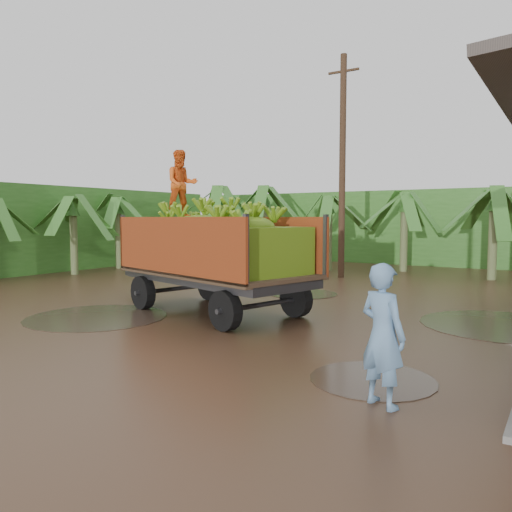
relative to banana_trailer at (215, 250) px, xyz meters
The scene contains 7 objects.
ground 2.23m from the banana_trailer, ahead, with size 100.00×100.00×0.00m, color black.
hedge_north 15.99m from the banana_trailer, 91.28° to the left, with size 22.00×3.00×3.60m, color #2D661E.
hedge_west 12.99m from the banana_trailer, 162.11° to the left, with size 3.00×18.00×3.60m, color #2D661E.
banana_trailer is the anchor object (origin of this frame).
man_blue 6.46m from the banana_trailer, 34.79° to the right, with size 0.63×0.42×1.74m, color #6893BE.
utility_pole 8.70m from the banana_trailer, 91.73° to the left, with size 1.20×0.24×8.30m.
banana_plants 7.68m from the banana_trailer, 116.38° to the left, with size 24.55×20.09×4.25m.
Camera 1 is at (5.51, -9.43, 2.27)m, focal length 35.00 mm.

